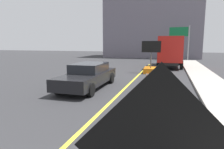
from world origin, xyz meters
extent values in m
cube|color=yellow|center=(0.00, 6.00, 0.00)|extent=(0.14, 36.00, 0.01)
cube|color=orange|center=(2.31, 1.66, 1.52)|extent=(1.52, 0.40, 1.56)
cube|color=black|center=(2.32, 1.65, 1.52)|extent=(1.59, 0.40, 1.63)
cube|color=black|center=(2.31, 1.68, 1.52)|extent=(0.27, 0.07, 0.52)
cube|color=orange|center=(0.80, 16.89, 0.23)|extent=(1.17, 1.84, 0.45)
cylinder|color=#4C4C4C|center=(0.80, 16.89, 1.10)|extent=(0.10, 0.10, 1.30)
cube|color=black|center=(0.80, 16.89, 2.23)|extent=(1.60, 0.15, 0.95)
sphere|color=yellow|center=(1.35, 16.96, 2.23)|extent=(0.09, 0.09, 0.09)
sphere|color=yellow|center=(1.05, 16.95, 2.23)|extent=(0.09, 0.09, 0.09)
sphere|color=yellow|center=(0.75, 16.94, 2.23)|extent=(0.09, 0.09, 0.09)
sphere|color=yellow|center=(0.45, 16.92, 2.23)|extent=(0.09, 0.09, 0.09)
sphere|color=yellow|center=(0.28, 16.92, 2.41)|extent=(0.09, 0.09, 0.09)
sphere|color=yellow|center=(0.28, 16.92, 2.04)|extent=(0.09, 0.09, 0.09)
cube|color=black|center=(2.36, 22.17, 0.57)|extent=(1.68, 6.80, 0.25)
cube|color=silver|center=(2.39, 24.61, 1.65)|extent=(2.32, 1.92, 1.90)
cube|color=red|center=(2.35, 21.13, 1.93)|extent=(2.35, 4.64, 2.47)
cylinder|color=black|center=(1.28, 24.49, 0.45)|extent=(0.29, 0.90, 0.90)
cylinder|color=black|center=(3.49, 24.47, 0.45)|extent=(0.29, 0.90, 0.90)
cylinder|color=black|center=(1.24, 20.14, 0.45)|extent=(0.29, 0.90, 0.90)
cylinder|color=black|center=(3.45, 20.12, 0.45)|extent=(0.29, 0.90, 0.90)
cube|color=black|center=(-2.03, 9.97, 0.58)|extent=(1.83, 5.13, 0.60)
cube|color=black|center=(-2.03, 10.23, 1.13)|extent=(1.61, 2.31, 0.50)
cylinder|color=black|center=(-1.15, 8.28, 0.33)|extent=(0.22, 0.66, 0.66)
cylinder|color=black|center=(-2.90, 8.28, 0.33)|extent=(0.22, 0.66, 0.66)
cylinder|color=black|center=(-1.16, 11.66, 0.33)|extent=(0.22, 0.66, 0.66)
cylinder|color=black|center=(-2.90, 11.66, 0.33)|extent=(0.22, 0.66, 0.66)
cylinder|color=gray|center=(4.75, 30.24, 2.50)|extent=(0.18, 0.18, 5.00)
cube|color=#0F6033|center=(3.35, 30.36, 4.15)|extent=(2.60, 0.28, 1.30)
cube|color=white|center=(3.36, 30.40, 4.15)|extent=(1.81, 0.16, 0.18)
cube|color=slate|center=(-1.04, 37.85, 4.97)|extent=(16.29, 9.01, 9.95)
cone|color=orange|center=(1.62, 3.66, 0.38)|extent=(0.28, 0.28, 0.70)
cylinder|color=white|center=(1.62, 3.66, 0.41)|extent=(0.19, 0.19, 0.08)
cube|color=black|center=(1.36, 7.10, 0.01)|extent=(0.36, 0.36, 0.03)
cone|color=#EA5B0C|center=(1.36, 7.10, 0.38)|extent=(0.28, 0.28, 0.70)
cylinder|color=white|center=(1.36, 7.10, 0.42)|extent=(0.19, 0.19, 0.08)
cube|color=black|center=(1.17, 10.09, 0.01)|extent=(0.36, 0.36, 0.03)
cone|color=orange|center=(1.17, 10.09, 0.39)|extent=(0.28, 0.28, 0.73)
cylinder|color=white|center=(1.17, 10.09, 0.43)|extent=(0.19, 0.19, 0.08)
cube|color=black|center=(0.93, 13.42, 0.01)|extent=(0.36, 0.36, 0.03)
cone|color=#EA5B0C|center=(0.93, 13.42, 0.36)|extent=(0.28, 0.28, 0.66)
cylinder|color=white|center=(0.93, 13.42, 0.39)|extent=(0.19, 0.19, 0.08)
camera|label=1|loc=(2.39, -0.18, 2.50)|focal=31.84mm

